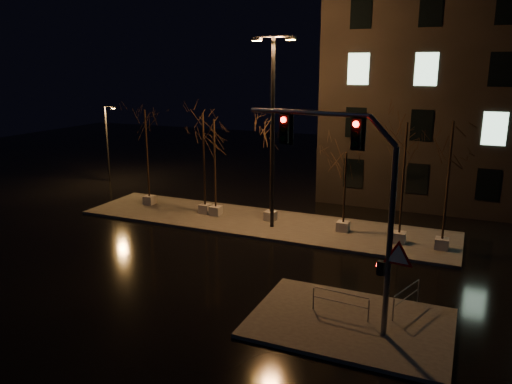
% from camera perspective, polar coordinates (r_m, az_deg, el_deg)
% --- Properties ---
extents(ground, '(90.00, 90.00, 0.00)m').
position_cam_1_polar(ground, '(24.18, -5.07, -7.68)').
color(ground, black).
rests_on(ground, ground).
extents(median, '(22.00, 5.00, 0.15)m').
position_cam_1_polar(median, '(29.24, 0.55, -3.53)').
color(median, '#45423E').
rests_on(median, ground).
extents(sidewalk_corner, '(7.00, 5.00, 0.15)m').
position_cam_1_polar(sidewalk_corner, '(18.75, 10.67, -14.48)').
color(sidewalk_corner, '#45423E').
rests_on(sidewalk_corner, ground).
extents(tree_0, '(1.80, 1.80, 6.33)m').
position_cam_1_polar(tree_0, '(32.69, -12.48, 6.80)').
color(tree_0, '#A9A59E').
rests_on(tree_0, median).
extents(tree_1, '(1.80, 1.80, 6.30)m').
position_cam_1_polar(tree_1, '(30.05, -6.04, 6.38)').
color(tree_1, '#A9A59E').
rests_on(tree_1, median).
extents(tree_2, '(1.80, 1.80, 5.99)m').
position_cam_1_polar(tree_2, '(29.60, -4.79, 5.82)').
color(tree_2, '#A9A59E').
rests_on(tree_2, median).
extents(tree_3, '(1.80, 1.80, 5.79)m').
position_cam_1_polar(tree_3, '(28.46, 1.73, 5.23)').
color(tree_3, '#A9A59E').
rests_on(tree_3, median).
extents(tree_4, '(1.80, 1.80, 4.52)m').
position_cam_1_polar(tree_4, '(27.06, 10.20, 2.46)').
color(tree_4, '#A9A59E').
rests_on(tree_4, median).
extents(tree_5, '(1.80, 1.80, 6.32)m').
position_cam_1_polar(tree_5, '(25.72, 16.70, 4.57)').
color(tree_5, '#A9A59E').
rests_on(tree_5, median).
extents(tree_6, '(1.80, 1.80, 6.51)m').
position_cam_1_polar(tree_6, '(25.43, 21.37, 4.41)').
color(tree_6, '#A9A59E').
rests_on(tree_6, median).
extents(traffic_signal_mast, '(6.03, 0.85, 7.41)m').
position_cam_1_polar(traffic_signal_mast, '(16.67, 11.40, 0.10)').
color(traffic_signal_mast, slate).
rests_on(traffic_signal_mast, sidewalk_corner).
extents(streetlight_main, '(2.59, 0.72, 10.37)m').
position_cam_1_polar(streetlight_main, '(27.07, 1.93, 8.15)').
color(streetlight_main, black).
rests_on(streetlight_main, median).
extents(streetlight_far, '(1.17, 0.28, 5.98)m').
position_cam_1_polar(streetlight_far, '(41.18, -16.59, 5.69)').
color(streetlight_far, black).
rests_on(streetlight_far, ground).
extents(guard_rail_a, '(2.13, 0.22, 0.92)m').
position_cam_1_polar(guard_rail_a, '(18.75, 9.63, -12.10)').
color(guard_rail_a, slate).
rests_on(guard_rail_a, sidewalk_corner).
extents(guard_rail_b, '(0.70, 1.92, 0.96)m').
position_cam_1_polar(guard_rail_b, '(19.59, 16.83, -11.27)').
color(guard_rail_b, slate).
rests_on(guard_rail_b, sidewalk_corner).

